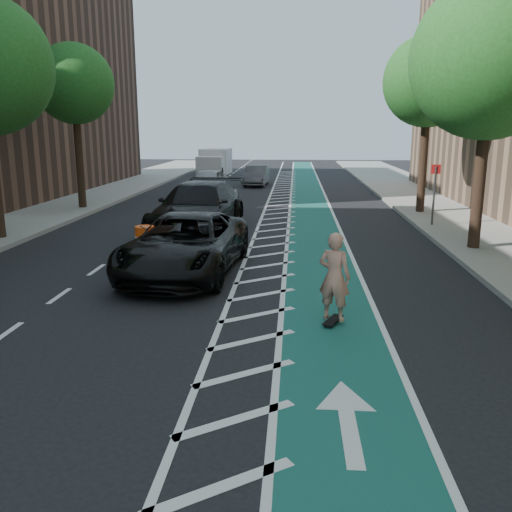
# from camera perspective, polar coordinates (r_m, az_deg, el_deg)

# --- Properties ---
(ground) EXTENTS (120.00, 120.00, 0.00)m
(ground) POSITION_cam_1_polar(r_m,az_deg,el_deg) (10.30, -8.87, -8.58)
(ground) COLOR black
(ground) RESTS_ON ground
(bike_lane) EXTENTS (2.00, 90.00, 0.01)m
(bike_lane) POSITION_cam_1_polar(r_m,az_deg,el_deg) (19.69, 6.26, 2.05)
(bike_lane) COLOR #164F47
(bike_lane) RESTS_ON ground
(buffer_strip) EXTENTS (1.40, 90.00, 0.01)m
(buffer_strip) POSITION_cam_1_polar(r_m,az_deg,el_deg) (19.69, 1.89, 2.12)
(buffer_strip) COLOR silver
(buffer_strip) RESTS_ON ground
(sidewalk_right) EXTENTS (5.00, 90.00, 0.15)m
(sidewalk_right) POSITION_cam_1_polar(r_m,az_deg,el_deg) (20.96, 24.33, 1.82)
(sidewalk_right) COLOR gray
(sidewalk_right) RESTS_ON ground
(curb_right) EXTENTS (0.12, 90.00, 0.16)m
(curb_right) POSITION_cam_1_polar(r_m,az_deg,el_deg) (20.24, 17.80, 2.01)
(curb_right) COLOR gray
(curb_right) RESTS_ON ground
(curb_left) EXTENTS (0.12, 90.00, 0.16)m
(curb_left) POSITION_cam_1_polar(r_m,az_deg,el_deg) (21.75, -21.26, 2.49)
(curb_left) COLOR gray
(curb_left) RESTS_ON ground
(tree_r_c) EXTENTS (4.20, 4.20, 7.90)m
(tree_r_c) POSITION_cam_1_polar(r_m,az_deg,el_deg) (18.31, 23.35, 18.40)
(tree_r_c) COLOR #382619
(tree_r_c) RESTS_ON ground
(tree_r_d) EXTENTS (4.20, 4.20, 7.90)m
(tree_r_d) POSITION_cam_1_polar(r_m,az_deg,el_deg) (26.00, 17.47, 17.01)
(tree_r_d) COLOR #382619
(tree_r_d) RESTS_ON ground
(tree_l_d) EXTENTS (4.20, 4.20, 7.90)m
(tree_l_d) POSITION_cam_1_polar(r_m,az_deg,el_deg) (27.34, -18.47, 16.73)
(tree_l_d) COLOR #382619
(tree_l_d) RESTS_ON ground
(sign_post) EXTENTS (0.35, 0.08, 2.47)m
(sign_post) POSITION_cam_1_polar(r_m,az_deg,el_deg) (22.10, 18.24, 6.22)
(sign_post) COLOR #4C4C4C
(sign_post) RESTS_ON ground
(skateboard) EXTENTS (0.47, 0.73, 0.10)m
(skateboard) POSITION_cam_1_polar(r_m,az_deg,el_deg) (10.99, 8.10, -6.70)
(skateboard) COLOR black
(skateboard) RESTS_ON ground
(skateboarder) EXTENTS (0.76, 0.65, 1.77)m
(skateboarder) POSITION_cam_1_polar(r_m,az_deg,el_deg) (10.72, 8.26, -2.16)
(skateboarder) COLOR tan
(skateboarder) RESTS_ON skateboard
(suv_near) EXTENTS (3.04, 5.91, 1.59)m
(suv_near) POSITION_cam_1_polar(r_m,az_deg,el_deg) (14.57, -7.45, 1.24)
(suv_near) COLOR black
(suv_near) RESTS_ON ground
(suv_far) EXTENTS (3.18, 6.62, 1.86)m
(suv_far) POSITION_cam_1_polar(r_m,az_deg,el_deg) (20.33, -6.12, 5.05)
(suv_far) COLOR black
(suv_far) RESTS_ON ground
(car_silver) EXTENTS (2.15, 4.66, 1.55)m
(car_silver) POSITION_cam_1_polar(r_m,az_deg,el_deg) (31.93, -5.11, 7.75)
(car_silver) COLOR #9B9CA0
(car_silver) RESTS_ON ground
(car_grey) EXTENTS (1.63, 4.17, 1.35)m
(car_grey) POSITION_cam_1_polar(r_m,az_deg,el_deg) (37.49, 0.05, 8.47)
(car_grey) COLOR #504F54
(car_grey) RESTS_ON ground
(box_truck) EXTENTS (2.46, 5.17, 2.12)m
(box_truck) POSITION_cam_1_polar(r_m,az_deg,el_deg) (47.05, -4.38, 9.77)
(box_truck) COLOR silver
(box_truck) RESTS_ON ground
(barrel_a) EXTENTS (0.72, 0.72, 0.99)m
(barrel_a) POSITION_cam_1_polar(r_m,az_deg,el_deg) (16.50, -11.59, 1.31)
(barrel_a) COLOR #FF4E0D
(barrel_a) RESTS_ON ground
(barrel_b) EXTENTS (0.65, 0.65, 0.89)m
(barrel_b) POSITION_cam_1_polar(r_m,az_deg,el_deg) (19.53, -7.90, 3.15)
(barrel_b) COLOR #FF5C0D
(barrel_b) RESTS_ON ground
(barrel_c) EXTENTS (0.59, 0.59, 0.81)m
(barrel_c) POSITION_cam_1_polar(r_m,az_deg,el_deg) (24.70, -6.77, 5.20)
(barrel_c) COLOR #EF4B0C
(barrel_c) RESTS_ON ground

